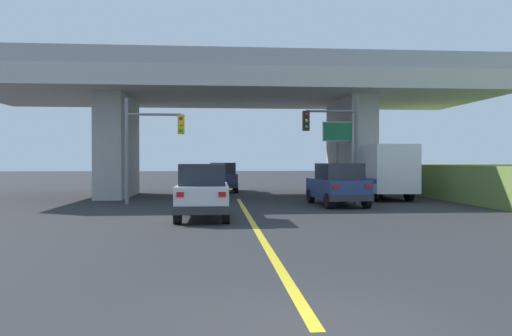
# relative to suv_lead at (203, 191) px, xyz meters

# --- Properties ---
(ground) EXTENTS (160.00, 160.00, 0.00)m
(ground) POSITION_rel_suv_lead_xyz_m (1.73, 12.18, -1.01)
(ground) COLOR #2B2B2D
(overpass_bridge) EXTENTS (30.58, 10.74, 7.89)m
(overpass_bridge) POSITION_rel_suv_lead_xyz_m (1.73, 12.18, 4.61)
(overpass_bridge) COLOR #B7B5AD
(overpass_bridge) RESTS_ON ground
(lane_divider_stripe) EXTENTS (0.20, 22.10, 0.01)m
(lane_divider_stripe) POSITION_rel_suv_lead_xyz_m (1.73, -1.32, -1.01)
(lane_divider_stripe) COLOR yellow
(lane_divider_stripe) RESTS_ON ground
(suv_lead) EXTENTS (1.87, 4.33, 2.02)m
(suv_lead) POSITION_rel_suv_lead_xyz_m (0.00, 0.00, 0.00)
(suv_lead) COLOR silver
(suv_lead) RESTS_ON ground
(suv_crossing) EXTENTS (2.28, 4.43, 2.02)m
(suv_crossing) POSITION_rel_suv_lead_xyz_m (6.26, 4.98, 0.00)
(suv_crossing) COLOR navy
(suv_crossing) RESTS_ON ground
(box_truck) EXTENTS (2.33, 6.94, 3.01)m
(box_truck) POSITION_rel_suv_lead_xyz_m (9.75, 9.45, 0.58)
(box_truck) COLOR navy
(box_truck) RESTS_ON ground
(sedan_oncoming) EXTENTS (2.00, 4.34, 2.02)m
(sedan_oncoming) POSITION_rel_suv_lead_xyz_m (0.96, 16.36, 0.00)
(sedan_oncoming) COLOR navy
(sedan_oncoming) RESTS_ON ground
(traffic_signal_nearside) EXTENTS (2.74, 0.36, 5.28)m
(traffic_signal_nearside) POSITION_rel_suv_lead_xyz_m (6.41, 5.57, 2.30)
(traffic_signal_nearside) COLOR #56595E
(traffic_signal_nearside) RESTS_ON ground
(traffic_signal_farside) EXTENTS (2.89, 0.36, 5.20)m
(traffic_signal_farside) POSITION_rel_suv_lead_xyz_m (-2.88, 6.45, 2.23)
(traffic_signal_farside) COLOR slate
(traffic_signal_farside) RESTS_ON ground
(highway_sign) EXTENTS (1.71, 0.17, 4.48)m
(highway_sign) POSITION_rel_suv_lead_xyz_m (7.26, 9.08, 2.31)
(highway_sign) COLOR #56595E
(highway_sign) RESTS_ON ground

